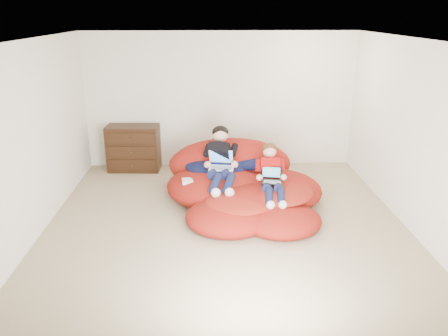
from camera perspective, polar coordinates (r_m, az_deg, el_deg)
room_shell at (r=6.15m, az=0.23°, el=-5.24°), size 5.10×5.10×2.77m
dresser at (r=8.29m, az=-11.72°, el=2.58°), size 0.97×0.56×0.85m
beanbag_pile at (r=6.77m, az=2.36°, el=-2.41°), size 2.42×2.50×0.92m
cream_pillow at (r=7.28m, az=-2.58°, el=2.17°), size 0.46×0.29×0.29m
older_boy at (r=6.71m, az=-0.39°, el=1.40°), size 0.45×1.22×0.78m
younger_boy at (r=6.39m, az=6.19°, el=-0.53°), size 0.33×1.03×0.67m
laptop_white at (r=6.66m, az=-0.37°, el=0.67°), size 0.40×0.42×0.25m
laptop_black at (r=6.34m, az=6.26°, el=-1.25°), size 0.33×0.30×0.22m
power_adapter at (r=6.57m, az=-4.79°, el=-1.73°), size 0.18×0.18×0.06m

